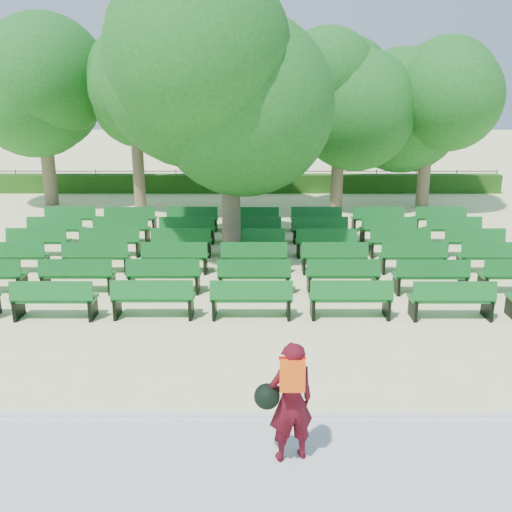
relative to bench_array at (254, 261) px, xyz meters
The scene contains 9 objects.
ground 2.17m from the bench_array, 116.07° to the right, with size 120.00×120.00×0.00m, color #F2EBA0.
paving 9.40m from the bench_array, 95.82° to the right, with size 30.00×2.20×0.06m, color beige.
curb 8.25m from the bench_array, 96.63° to the right, with size 30.00×0.12×0.10m, color silver.
hedge 12.10m from the bench_array, 94.52° to the left, with size 26.00×0.70×0.90m, color #214E14.
fence 12.49m from the bench_array, 94.37° to the left, with size 26.00×0.10×1.02m, color black, non-canonical shape.
tree_line 8.11m from the bench_array, 96.75° to the left, with size 21.80×6.80×7.04m, color #1B621D, non-canonical shape.
bench_array is the anchor object (origin of this frame).
tree_among 4.91m from the bench_array, 143.31° to the left, with size 5.30×5.30×7.34m.
person 9.30m from the bench_array, 86.86° to the right, with size 0.85×0.57×1.71m.
Camera 1 is at (1.03, -14.00, 4.90)m, focal length 40.00 mm.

